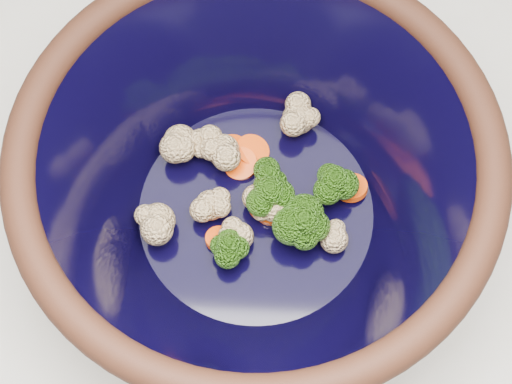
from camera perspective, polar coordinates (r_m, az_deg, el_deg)
The scene contains 4 objects.
ground at distance 1.58m, azimuth 2.08°, elevation -13.08°, with size 3.00×3.00×0.00m, color #9E7A54.
counter at distance 1.15m, azimuth 2.84°, elevation -8.89°, with size 1.20×1.20×0.90m, color silver.
mixing_bowl at distance 0.61m, azimuth 0.00°, elevation 0.64°, with size 0.48×0.48×0.17m.
vegetable_pile at distance 0.65m, azimuth 0.48°, elevation 0.05°, with size 0.21×0.17×0.06m.
Camera 1 is at (-0.04, -0.30, 1.56)m, focal length 50.00 mm.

